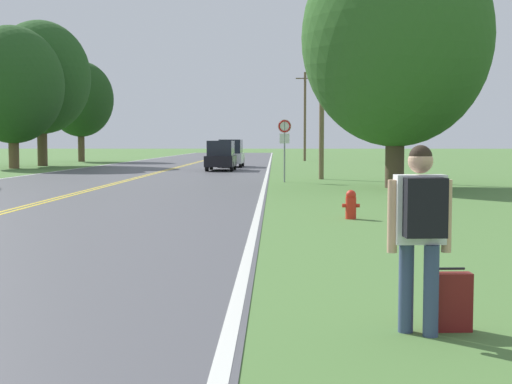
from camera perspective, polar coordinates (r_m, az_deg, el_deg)
name	(u,v)px	position (r m, az deg, el deg)	size (l,w,h in m)	color
hitchhiker_person	(421,220)	(6.72, 13.04, -2.17)	(0.60, 0.43, 1.77)	#38476B
suitcase	(448,302)	(7.07, 15.12, -8.48)	(0.44, 0.18, 0.61)	maroon
fire_hydrant	(351,204)	(16.79, 7.60, -0.98)	(0.41, 0.25, 0.68)	red
traffic_sign	(285,135)	(31.88, 2.30, 4.60)	(0.60, 0.10, 2.81)	gray
utility_pole_midground	(322,79)	(34.85, 5.29, 9.01)	(1.80, 0.24, 9.37)	brown
utility_pole_far	(305,115)	(68.79, 3.94, 6.16)	(1.80, 0.24, 8.49)	brown
tree_left_verge	(80,99)	(68.08, -13.86, 7.22)	(6.04, 6.04, 9.24)	brown
tree_behind_sign	(396,38)	(28.90, 11.16, 12.01)	(7.40, 7.40, 10.12)	#473828
tree_mid_treeline	(12,85)	(51.59, -18.92, 8.11)	(6.93, 6.93, 9.68)	brown
tree_far_back	(41,78)	(56.72, -16.83, 8.75)	(7.40, 7.40, 10.93)	brown
car_black_van_approaching	(221,155)	(45.05, -2.81, 2.95)	(1.74, 4.67, 1.89)	black
car_silver_van_mid_near	(231,153)	(51.53, -2.01, 3.14)	(1.78, 4.65, 1.98)	black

